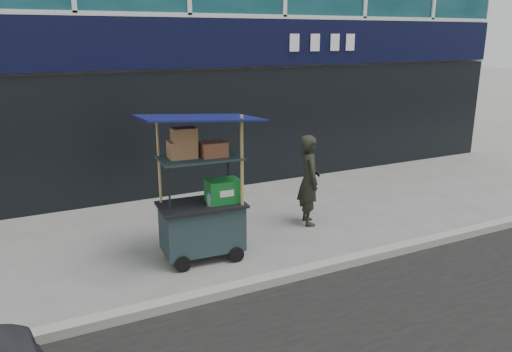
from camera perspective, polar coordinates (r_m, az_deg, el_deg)
ground at (r=6.84m, az=4.52°, el=-10.68°), size 80.00×80.00×0.00m
curb at (r=6.66m, az=5.44°, el=-10.89°), size 80.00×0.18×0.12m
vendor_cart at (r=6.95m, az=-6.11°, el=-3.72°), size 1.61×1.18×2.09m
vendor_man at (r=8.23m, az=6.08°, el=-0.46°), size 0.51×0.63×1.51m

